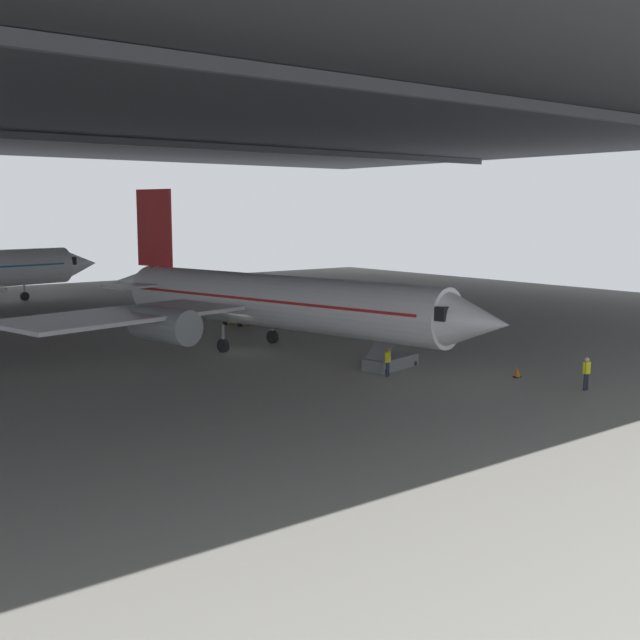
% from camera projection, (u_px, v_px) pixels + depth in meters
% --- Properties ---
extents(ground_plane, '(110.00, 110.00, 0.00)m').
position_uv_depth(ground_plane, '(248.00, 350.00, 52.13)').
color(ground_plane, gray).
extents(hangar_structure, '(121.00, 99.00, 17.44)m').
position_uv_depth(hangar_structure, '(148.00, 111.00, 60.51)').
color(hangar_structure, '#4C4F54').
rests_on(hangar_structure, ground_plane).
extents(airplane_main, '(33.07, 33.75, 10.74)m').
position_uv_depth(airplane_main, '(269.00, 301.00, 51.38)').
color(airplane_main, white).
rests_on(airplane_main, ground_plane).
extents(boarding_stairs, '(4.25, 2.23, 4.51)m').
position_uv_depth(boarding_stairs, '(391.00, 356.00, 46.12)').
color(boarding_stairs, slate).
rests_on(boarding_stairs, ground_plane).
extents(crew_worker_near_nose, '(0.55, 0.25, 1.73)m').
position_uv_depth(crew_worker_near_nose, '(586.00, 371.00, 40.34)').
color(crew_worker_near_nose, '#232838').
rests_on(crew_worker_near_nose, ground_plane).
extents(crew_worker_by_stairs, '(0.50, 0.36, 1.63)m').
position_uv_depth(crew_worker_by_stairs, '(388.00, 360.00, 43.72)').
color(crew_worker_by_stairs, '#232838').
rests_on(crew_worker_by_stairs, ground_plane).
extents(traffic_cone_orange, '(0.36, 0.36, 0.60)m').
position_uv_depth(traffic_cone_orange, '(517.00, 372.00, 43.61)').
color(traffic_cone_orange, black).
rests_on(traffic_cone_orange, ground_plane).
extents(baggage_tug, '(1.77, 2.44, 0.90)m').
position_uv_depth(baggage_tug, '(237.00, 319.00, 63.40)').
color(baggage_tug, yellow).
rests_on(baggage_tug, ground_plane).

